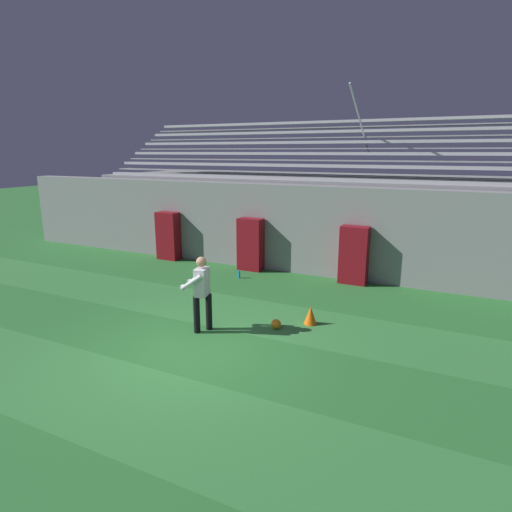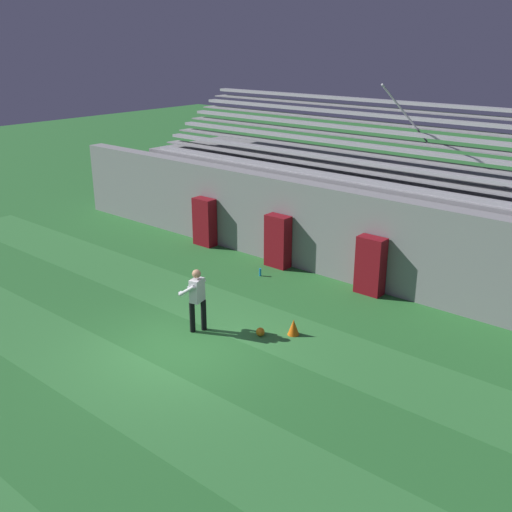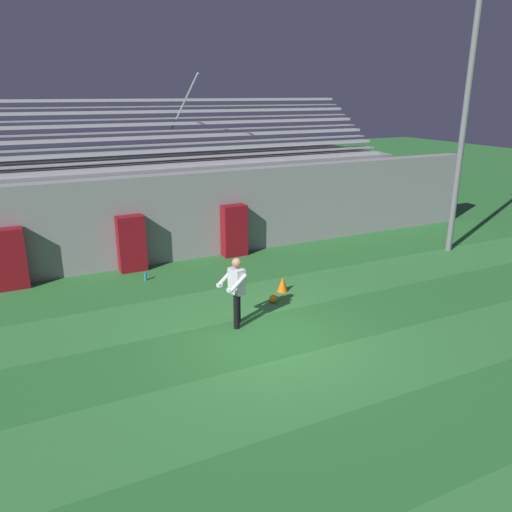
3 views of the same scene
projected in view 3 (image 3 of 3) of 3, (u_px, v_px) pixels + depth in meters
The scene contains 13 objects.
ground_plane at pixel (273, 341), 11.02m from camera, with size 80.00×80.00×0.00m, color #2D7533.
turf_stripe_mid at pixel (318, 381), 9.45m from camera, with size 28.00×2.08×0.01m, color #38843D.
turf_stripe_far at pixel (231, 303), 13.00m from camera, with size 28.00×2.08×0.01m, color #38843D.
back_wall at pixel (179, 217), 16.13m from camera, with size 24.00×0.60×2.80m, color gray.
padding_pillar_gate_left at pixel (131, 244), 15.12m from camera, with size 0.81×0.44×1.72m, color maroon.
padding_pillar_gate_right at pixel (234, 231), 16.54m from camera, with size 0.81×0.44×1.72m, color maroon.
padding_pillar_far_left at pixel (10, 259), 13.72m from camera, with size 0.81×0.44×1.72m, color maroon.
bleacher_stand at pixel (156, 198), 18.39m from camera, with size 18.00×4.75×5.83m.
floodlight_pole at pixel (470, 74), 15.56m from camera, with size 0.90×0.36×9.30m.
goalkeeper at pixel (236, 288), 11.44m from camera, with size 0.60×0.66×1.67m.
soccer_ball at pixel (273, 299), 12.97m from camera, with size 0.22×0.22×0.22m, color orange.
traffic_cone at pixel (283, 284), 13.69m from camera, with size 0.30×0.30×0.42m, color orange.
water_bottle at pixel (145, 277), 14.52m from camera, with size 0.07×0.07×0.24m, color #1E8CD8.
Camera 3 is at (-4.69, -8.71, 5.21)m, focal length 35.00 mm.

